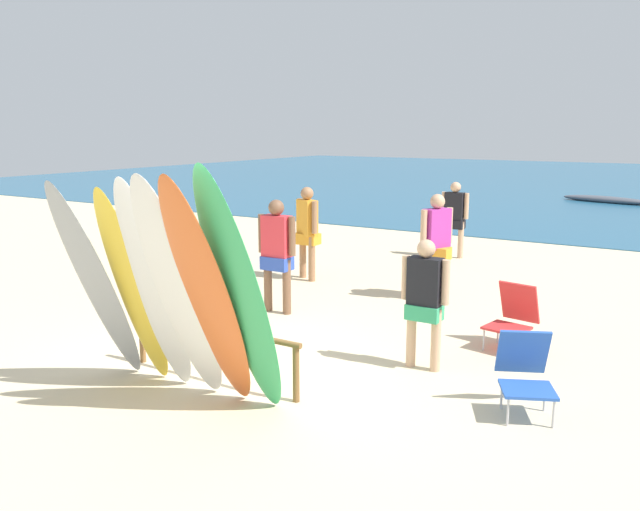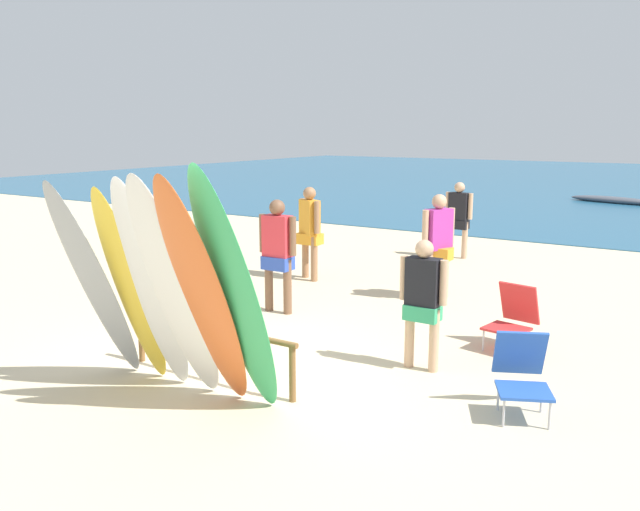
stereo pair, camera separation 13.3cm
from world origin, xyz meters
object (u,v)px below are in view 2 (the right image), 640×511
at_px(beachgoer_by_water, 438,240).
at_px(beachgoer_photographing, 459,214).
at_px(surfboard_white_3, 176,292).
at_px(beach_chair_red, 522,371).
at_px(beachgoer_midbeach, 310,227).
at_px(beach_chair_blue, 513,316).
at_px(surfboard_white_2, 152,287).
at_px(surfboard_orange_4, 204,297).
at_px(distant_boat, 614,200).
at_px(surfboard_rack, 210,338).
at_px(beachgoer_strolling, 278,248).
at_px(surfboard_grey_0, 95,283).
at_px(surfboard_green_5, 235,295).
at_px(surfboard_yellow_1, 131,288).
at_px(beachgoer_near_rack, 423,296).

relative_size(beachgoer_by_water, beachgoer_photographing, 1.06).
distance_m(surfboard_white_3, beach_chair_red, 3.49).
relative_size(beachgoer_midbeach, beach_chair_blue, 2.07).
height_order(surfboard_white_2, beachgoer_photographing, surfboard_white_2).
bearing_deg(surfboard_orange_4, distant_boat, 86.58).
xyz_separation_m(surfboard_rack, beach_chair_red, (3.17, 1.01, -0.06)).
height_order(beachgoer_strolling, beachgoer_by_water, beachgoer_by_water).
relative_size(surfboard_grey_0, beach_chair_blue, 2.98).
bearing_deg(beachgoer_by_water, distant_boat, 24.63).
bearing_deg(beach_chair_blue, surfboard_rack, -120.75).
distance_m(surfboard_white_2, surfboard_orange_4, 0.83).
height_order(surfboard_green_5, beachgoer_photographing, surfboard_green_5).
relative_size(beachgoer_photographing, distant_boat, 0.49).
bearing_deg(beach_chair_red, surfboard_yellow_1, 178.55).
distance_m(surfboard_rack, beachgoer_midbeach, 5.06).
bearing_deg(beachgoer_by_water, beach_chair_blue, -109.12).
bearing_deg(surfboard_yellow_1, beach_chair_red, 21.97).
bearing_deg(distant_boat, beachgoer_near_rack, -87.74).
distance_m(surfboard_orange_4, distant_boat, 21.88).
bearing_deg(beachgoer_photographing, surfboard_rack, -84.60).
bearing_deg(surfboard_rack, beachgoer_strolling, 110.28).
xyz_separation_m(surfboard_white_2, beach_chair_red, (3.37, 1.63, -0.75)).
height_order(surfboard_white_3, beachgoer_strolling, surfboard_white_3).
relative_size(surfboard_rack, beachgoer_near_rack, 1.52).
height_order(beachgoer_strolling, beach_chair_red, beachgoer_strolling).
bearing_deg(beachgoer_by_water, surfboard_rack, -164.17).
bearing_deg(beachgoer_midbeach, beachgoer_photographing, -86.25).
distance_m(surfboard_white_2, beach_chair_blue, 4.51).
bearing_deg(surfboard_white_3, beachgoer_midbeach, 106.54).
bearing_deg(surfboard_orange_4, surfboard_yellow_1, 171.31).
distance_m(surfboard_rack, beachgoer_photographing, 8.17).
xyz_separation_m(surfboard_white_2, beachgoer_near_rack, (2.06, 2.20, -0.29)).
height_order(surfboard_yellow_1, surfboard_white_2, surfboard_white_2).
bearing_deg(beach_chair_red, beachgoer_by_water, 98.40).
xyz_separation_m(surfboard_yellow_1, beach_chair_blue, (3.09, 3.48, -0.68)).
relative_size(surfboard_rack, beachgoer_photographing, 1.43).
xyz_separation_m(beachgoer_photographing, beachgoer_midbeach, (-1.59, -3.44, 0.05)).
xyz_separation_m(surfboard_rack, surfboard_white_3, (0.25, -0.74, 0.72)).
bearing_deg(surfboard_green_5, surfboard_white_2, -176.20).
height_order(surfboard_white_3, surfboard_green_5, surfboard_green_5).
xyz_separation_m(surfboard_orange_4, beachgoer_midbeach, (-2.38, 5.46, -0.22)).
distance_m(surfboard_white_2, distant_boat, 21.79).
bearing_deg(surfboard_white_2, beachgoer_midbeach, 104.39).
bearing_deg(beachgoer_midbeach, surfboard_orange_4, 142.07).
relative_size(beach_chair_red, distant_boat, 0.25).
distance_m(beachgoer_strolling, beach_chair_blue, 3.57).
distance_m(surfboard_rack, surfboard_green_5, 1.37).
xyz_separation_m(beachgoer_near_rack, beach_chair_blue, (0.69, 1.30, -0.45)).
bearing_deg(surfboard_green_5, beachgoer_midbeach, 121.79).
distance_m(surfboard_orange_4, beach_chair_blue, 4.17).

